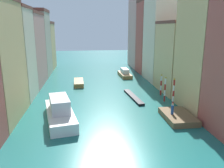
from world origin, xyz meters
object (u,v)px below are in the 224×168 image
at_px(waterfront_dock, 178,117).
at_px(motorboat_0, 79,83).
at_px(gondola_black, 133,97).
at_px(person_on_dock, 172,109).
at_px(vaporetto_white, 60,112).
at_px(motorboat_1, 125,74).
at_px(mooring_pole_1, 165,89).
at_px(mooring_pole_0, 174,92).
at_px(mooring_pole_2, 161,84).

bearing_deg(waterfront_dock, motorboat_0, 123.08).
bearing_deg(gondola_black, person_on_dock, -73.04).
height_order(vaporetto_white, motorboat_1, vaporetto_white).
height_order(waterfront_dock, gondola_black, waterfront_dock).
bearing_deg(mooring_pole_1, person_on_dock, -102.31).
height_order(person_on_dock, motorboat_1, person_on_dock).
bearing_deg(mooring_pole_0, waterfront_dock, -103.78).
bearing_deg(vaporetto_white, motorboat_0, 83.72).
height_order(waterfront_dock, person_on_dock, person_on_dock).
bearing_deg(mooring_pole_2, mooring_pole_0, -91.56).
bearing_deg(mooring_pole_2, motorboat_0, 147.30).
relative_size(mooring_pole_0, vaporetto_white, 0.42).
distance_m(vaporetto_white, motorboat_1, 28.79).
distance_m(person_on_dock, vaporetto_white, 14.63).
distance_m(person_on_dock, mooring_pole_2, 11.18).
distance_m(mooring_pole_0, motorboat_0, 21.35).
height_order(gondola_black, motorboat_0, motorboat_0).
distance_m(vaporetto_white, gondola_black, 14.25).
distance_m(mooring_pole_2, vaporetto_white, 19.18).
distance_m(mooring_pole_0, mooring_pole_1, 2.67).
xyz_separation_m(mooring_pole_2, motorboat_1, (-3.61, 16.26, -1.21)).
relative_size(gondola_black, motorboat_1, 1.22).
height_order(gondola_black, motorboat_1, motorboat_1).
relative_size(mooring_pole_1, vaporetto_white, 0.39).
bearing_deg(person_on_dock, vaporetto_white, 173.76).
bearing_deg(motorboat_1, waterfront_dock, -85.28).
xyz_separation_m(vaporetto_white, motorboat_1, (13.12, 25.62, -0.42)).
bearing_deg(waterfront_dock, gondola_black, 111.09).
bearing_deg(person_on_dock, motorboat_0, 121.50).
bearing_deg(motorboat_0, waterfront_dock, -56.92).
bearing_deg(motorboat_1, mooring_pole_2, -77.49).
xyz_separation_m(waterfront_dock, vaporetto_white, (-15.37, 1.65, 0.78)).
distance_m(motorboat_0, motorboat_1, 13.01).
distance_m(mooring_pole_0, motorboat_1, 22.73).
xyz_separation_m(mooring_pole_1, mooring_pole_2, (0.56, 3.52, -0.14)).
bearing_deg(vaporetto_white, mooring_pole_1, 19.87).
xyz_separation_m(mooring_pole_2, gondola_black, (-5.20, -1.04, -1.77)).
relative_size(waterfront_dock, mooring_pole_1, 1.40).
bearing_deg(mooring_pole_0, motorboat_1, 98.73).
xyz_separation_m(waterfront_dock, mooring_pole_0, (1.19, 4.86, 1.89)).
height_order(person_on_dock, vaporetto_white, vaporetto_white).
bearing_deg(motorboat_1, person_on_dock, -87.00).
height_order(mooring_pole_0, motorboat_0, mooring_pole_0).
xyz_separation_m(vaporetto_white, gondola_black, (11.52, 8.32, -0.98)).
distance_m(mooring_pole_1, mooring_pole_2, 3.57).
distance_m(waterfront_dock, vaporetto_white, 15.48).
bearing_deg(vaporetto_white, gondola_black, 35.82).
relative_size(person_on_dock, mooring_pole_0, 0.32).
relative_size(mooring_pole_1, gondola_black, 0.47).
xyz_separation_m(mooring_pole_0, vaporetto_white, (-16.56, -3.21, -1.11)).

